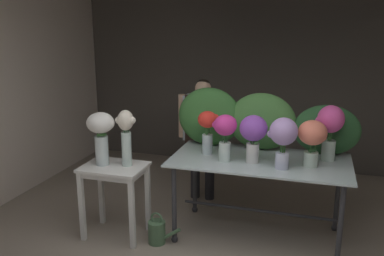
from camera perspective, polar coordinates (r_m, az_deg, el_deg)
name	(u,v)px	position (r m, az deg, el deg)	size (l,w,h in m)	color
ground_plane	(237,215)	(5.10, 6.17, -11.85)	(8.63, 8.63, 0.00)	gray
wall_back	(263,75)	(6.57, 9.79, 7.20)	(5.91, 0.12, 2.90)	#4C4742
wall_left	(18,85)	(5.93, -22.83, 5.53)	(0.12, 4.04, 2.90)	beige
display_table_glass	(259,171)	(4.39, 9.23, -5.91)	(1.82, 0.95, 0.88)	#AFC2C4
side_table_white	(114,177)	(4.46, -10.61, -6.68)	(0.65, 0.49, 0.79)	white
florist	(203,127)	(5.22, 1.46, 0.17)	(0.64, 0.24, 1.56)	#232328
foliage_backdrop	(253,121)	(4.61, 8.40, 0.92)	(1.98, 0.30, 0.66)	#387033
vase_magenta_hydrangea	(225,132)	(4.16, 4.58, -0.49)	(0.26, 0.23, 0.48)	silver
vase_fuchsia_tulips	(330,126)	(4.38, 18.41, 0.23)	(0.28, 0.27, 0.57)	silver
vase_coral_snapdragons	(312,137)	(4.17, 16.21, -1.26)	(0.28, 0.28, 0.46)	silver
vase_scarlet_roses	(208,128)	(4.38, 2.19, 0.02)	(0.22, 0.21, 0.47)	silver
vase_lilac_stock	(283,137)	(4.03, 12.41, -1.16)	(0.29, 0.27, 0.50)	silver
vase_violet_lilies	(254,133)	(4.15, 8.46, -0.68)	(0.28, 0.28, 0.49)	silver
vase_white_roses_tall	(101,132)	(4.37, -12.34, -0.51)	(0.29, 0.28, 0.56)	silver
vase_cream_lisianthus_tall	(126,134)	(4.30, -9.06, -0.83)	(0.22, 0.17, 0.59)	silver
watering_can	(157,232)	(4.47, -4.79, -14.01)	(0.35, 0.18, 0.34)	#4C704C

